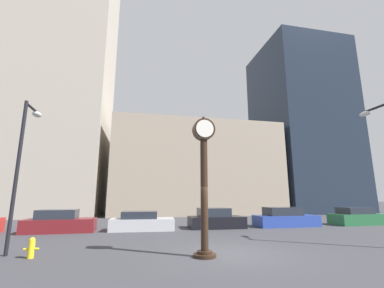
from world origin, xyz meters
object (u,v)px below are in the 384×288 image
object	(u,v)px
car_maroon	(60,223)
car_green	(357,217)
car_black	(216,220)
fire_hydrant_near	(31,248)
street_clock	(204,175)
car_silver	(142,222)
street_lamp_left	(24,150)
car_blue	(285,218)

from	to	relation	value
car_maroon	car_green	bearing A→B (deg)	-1.50
car_black	fire_hydrant_near	distance (m)	11.61
fire_hydrant_near	car_black	bearing A→B (deg)	38.40
street_clock	car_silver	xyz separation A→B (m)	(-2.11, 8.18, -2.45)
car_silver	street_lamp_left	bearing A→B (deg)	-126.55
street_clock	fire_hydrant_near	bearing A→B (deg)	169.72
car_maroon	car_green	xyz separation A→B (m)	(21.66, -0.06, -0.01)
street_clock	fire_hydrant_near	world-z (taller)	street_clock
car_green	fire_hydrant_near	size ratio (longest dim) A/B	6.24
car_black	car_blue	bearing A→B (deg)	-0.01
car_blue	car_green	size ratio (longest dim) A/B	1.04
car_blue	fire_hydrant_near	bearing A→B (deg)	-153.63
car_black	street_lamp_left	world-z (taller)	street_lamp_left
car_maroon	fire_hydrant_near	xyz separation A→B (m)	(0.99, -7.12, -0.21)
car_silver	car_green	bearing A→B (deg)	2.94
car_black	car_blue	world-z (taller)	car_blue
street_lamp_left	street_clock	bearing A→B (deg)	-16.24
car_maroon	car_black	world-z (taller)	car_black
fire_hydrant_near	car_blue	bearing A→B (deg)	26.23
street_clock	car_green	xyz separation A→B (m)	(14.57, 8.17, -2.40)
car_blue	car_black	bearing A→B (deg)	178.93
car_green	fire_hydrant_near	xyz separation A→B (m)	(-20.68, -7.06, -0.20)
car_green	fire_hydrant_near	bearing A→B (deg)	-163.53
car_maroon	car_black	distance (m)	10.08
car_black	street_lamp_left	size ratio (longest dim) A/B	0.64
car_maroon	car_blue	bearing A→B (deg)	-1.44
car_maroon	car_black	xyz separation A→B (m)	(10.08, 0.09, 0.00)
car_blue	car_green	distance (m)	6.28
car_black	car_blue	xyz separation A→B (m)	(5.31, -0.11, 0.01)
fire_hydrant_near	street_clock	bearing A→B (deg)	-10.28
street_lamp_left	car_green	bearing A→B (deg)	15.67
car_blue	fire_hydrant_near	size ratio (longest dim) A/B	6.52
car_maroon	car_blue	world-z (taller)	car_blue
car_maroon	car_blue	distance (m)	15.39
car_green	street_lamp_left	bearing A→B (deg)	-166.72
car_maroon	car_silver	xyz separation A→B (m)	(4.99, -0.05, -0.06)
car_maroon	street_lamp_left	distance (m)	7.06
street_clock	car_blue	size ratio (longest dim) A/B	1.15
car_maroon	fire_hydrant_near	size ratio (longest dim) A/B	5.83
car_silver	car_green	world-z (taller)	car_green
street_clock	car_green	world-z (taller)	street_clock
car_silver	car_green	distance (m)	16.68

